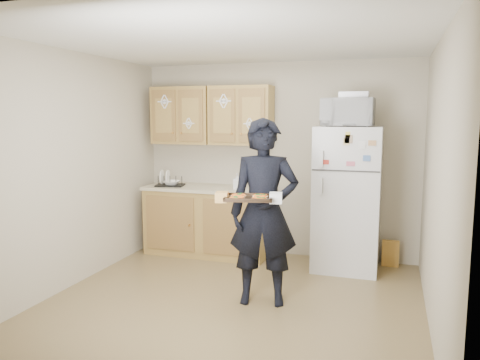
{
  "coord_description": "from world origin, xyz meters",
  "views": [
    {
      "loc": [
        1.43,
        -4.14,
        1.82
      ],
      "look_at": [
        -0.07,
        0.45,
        1.16
      ],
      "focal_mm": 35.0,
      "sensor_mm": 36.0,
      "label": 1
    }
  ],
  "objects_px": {
    "refrigerator": "(347,199)",
    "microwave": "(348,112)",
    "baking_tray": "(249,199)",
    "dish_rack": "(170,181)",
    "person": "(264,212)"
  },
  "relations": [
    {
      "from": "refrigerator",
      "to": "microwave",
      "type": "height_order",
      "value": "microwave"
    },
    {
      "from": "baking_tray",
      "to": "refrigerator",
      "type": "bearing_deg",
      "value": 53.25
    },
    {
      "from": "dish_rack",
      "to": "microwave",
      "type": "bearing_deg",
      "value": -0.51
    },
    {
      "from": "person",
      "to": "microwave",
      "type": "distance_m",
      "value": 1.71
    },
    {
      "from": "refrigerator",
      "to": "dish_rack",
      "type": "xyz_separation_m",
      "value": [
        -2.3,
        -0.03,
        0.12
      ]
    },
    {
      "from": "person",
      "to": "dish_rack",
      "type": "height_order",
      "value": "person"
    },
    {
      "from": "refrigerator",
      "to": "dish_rack",
      "type": "height_order",
      "value": "refrigerator"
    },
    {
      "from": "refrigerator",
      "to": "baking_tray",
      "type": "xyz_separation_m",
      "value": [
        -0.73,
        -1.6,
        0.23
      ]
    },
    {
      "from": "refrigerator",
      "to": "person",
      "type": "xyz_separation_m",
      "value": [
        -0.67,
        -1.31,
        0.05
      ]
    },
    {
      "from": "dish_rack",
      "to": "person",
      "type": "bearing_deg",
      "value": -38.07
    },
    {
      "from": "microwave",
      "to": "dish_rack",
      "type": "relative_size",
      "value": 1.64
    },
    {
      "from": "refrigerator",
      "to": "person",
      "type": "relative_size",
      "value": 0.94
    },
    {
      "from": "person",
      "to": "microwave",
      "type": "xyz_separation_m",
      "value": [
        0.65,
        1.26,
        0.96
      ]
    },
    {
      "from": "baking_tray",
      "to": "dish_rack",
      "type": "xyz_separation_m",
      "value": [
        -1.57,
        1.57,
        -0.11
      ]
    },
    {
      "from": "person",
      "to": "baking_tray",
      "type": "bearing_deg",
      "value": -114.56
    }
  ]
}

